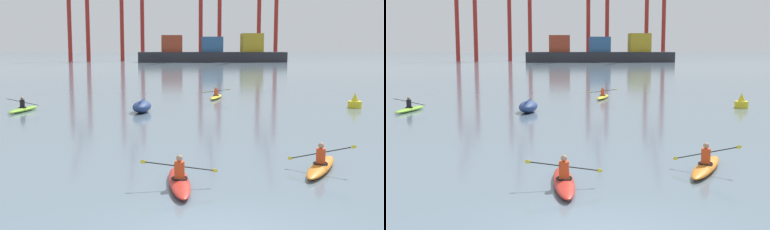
# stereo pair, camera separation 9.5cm
# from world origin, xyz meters

# --- Properties ---
(container_barge) EXTENTS (40.48, 8.75, 7.91)m
(container_barge) POSITION_xyz_m (10.79, 126.28, 2.61)
(container_barge) COLOR #28282D
(container_barge) RESTS_ON ground
(gantry_crane_west) EXTENTS (6.43, 19.29, 30.49)m
(gantry_crane_west) POSITION_xyz_m (-27.38, 133.72, 15.48)
(gantry_crane_west) COLOR maroon
(gantry_crane_west) RESTS_ON ground
(gantry_crane_west_mid) EXTENTS (7.35, 21.27, 35.70)m
(gantry_crane_west_mid) POSITION_xyz_m (-12.40, 139.40, 18.22)
(gantry_crane_west_mid) COLOR maroon
(gantry_crane_west_mid) RESTS_ON ground
(gantry_crane_east_mid) EXTENTS (6.85, 16.24, 33.43)m
(gantry_crane_east_mid) POSITION_xyz_m (11.04, 137.50, 16.54)
(gantry_crane_east_mid) COLOR maroon
(gantry_crane_east_mid) RESTS_ON ground
(gantry_crane_east) EXTENTS (6.38, 17.16, 36.45)m
(gantry_crane_east) POSITION_xyz_m (28.30, 137.08, 17.30)
(gantry_crane_east) COLOR maroon
(gantry_crane_east) RESTS_ON ground
(capsized_dinghy) EXTENTS (1.37, 2.70, 0.76)m
(capsized_dinghy) POSITION_xyz_m (-2.75, 20.79, 0.35)
(capsized_dinghy) COLOR navy
(capsized_dinghy) RESTS_ON ground
(channel_buoy) EXTENTS (0.90, 0.90, 1.00)m
(channel_buoy) POSITION_xyz_m (11.42, 22.40, 0.36)
(channel_buoy) COLOR yellow
(channel_buoy) RESTS_ON ground
(kayak_red) EXTENTS (2.27, 3.43, 0.95)m
(kayak_red) POSITION_xyz_m (-0.72, 4.24, 0.17)
(kayak_red) COLOR red
(kayak_red) RESTS_ON ground
(kayak_yellow) EXTENTS (2.18, 3.42, 0.95)m
(kayak_yellow) POSITION_xyz_m (2.66, 28.68, 0.17)
(kayak_yellow) COLOR yellow
(kayak_yellow) RESTS_ON ground
(kayak_lime) EXTENTS (2.22, 3.45, 0.95)m
(kayak_lime) POSITION_xyz_m (-10.28, 21.42, 0.17)
(kayak_lime) COLOR #7ABC2D
(kayak_lime) RESTS_ON ground
(kayak_orange) EXTENTS (2.12, 3.28, 0.97)m
(kayak_orange) POSITION_xyz_m (3.96, 5.85, 0.17)
(kayak_orange) COLOR orange
(kayak_orange) RESTS_ON ground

